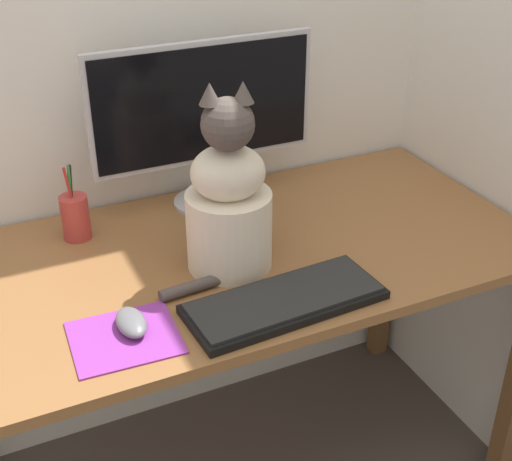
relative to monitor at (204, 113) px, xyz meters
name	(u,v)px	position (x,y,z in m)	size (l,w,h in m)	color
desk	(233,287)	(-0.04, -0.25, -0.34)	(1.40, 0.69, 0.74)	brown
monitor	(204,113)	(0.00, 0.00, 0.00)	(0.57, 0.17, 0.42)	#B2B2B7
keyboard	(285,301)	(-0.02, -0.48, -0.23)	(0.42, 0.18, 0.02)	black
mousepad_left	(125,338)	(-0.35, -0.45, -0.24)	(0.21, 0.19, 0.00)	purple
computer_mouse_left	(131,322)	(-0.33, -0.43, -0.23)	(0.06, 0.10, 0.03)	slate
cat	(228,202)	(-0.06, -0.30, -0.09)	(0.30, 0.23, 0.42)	beige
pen_cup	(75,216)	(-0.34, -0.03, -0.19)	(0.07, 0.07, 0.18)	#B23833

